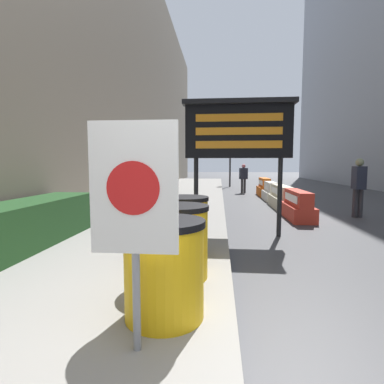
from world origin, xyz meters
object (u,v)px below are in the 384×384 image
Objects in this scene: barrel_drum_middle at (178,241)px; jersey_barrier_red_striped at (298,207)px; barrel_drum_foreground at (164,269)px; pedestrian_worker at (243,176)px; barrel_drum_back at (184,225)px; jersey_barrier_cream at (281,198)px; jersey_barrier_white at (271,192)px; traffic_cone_mid at (267,187)px; jersey_barrier_orange_far at (264,188)px; traffic_cone_near at (276,196)px; warning_sign at (134,200)px; pedestrian_passerby at (359,183)px; traffic_light_near_curb at (230,147)px; message_board at (238,132)px.

jersey_barrier_red_striped is (2.77, 5.18, -0.26)m from barrel_drum_middle.
barrel_drum_foreground is 6.77m from jersey_barrier_red_striped.
pedestrian_worker is at bearing 82.57° from barrel_drum_foreground.
barrel_drum_back is 0.42× the size of jersey_barrier_cream.
traffic_cone_mid is at bearing 84.60° from jersey_barrier_white.
jersey_barrier_orange_far reaches higher than jersey_barrier_cream.
jersey_barrier_red_striped is 3.78m from traffic_cone_near.
traffic_cone_near is 0.36× the size of pedestrian_worker.
warning_sign is (-0.12, -0.53, 0.70)m from barrel_drum_foreground.
pedestrian_passerby reaches higher than barrel_drum_middle.
barrel_drum_foreground is 1.00× the size of barrel_drum_middle.
jersey_barrier_orange_far is at bearing 77.66° from warning_sign.
traffic_light_near_curb reaches higher than barrel_drum_foreground.
traffic_light_near_curb reaches higher than traffic_cone_near.
traffic_light_near_curb is at bearing 98.59° from jersey_barrier_cream.
barrel_drum_middle reaches higher than traffic_cone_near.
jersey_barrier_orange_far is at bearing 90.00° from jersey_barrier_cream.
jersey_barrier_red_striped reaches higher than jersey_barrier_cream.
warning_sign is at bearing -94.09° from traffic_light_near_curb.
pedestrian_passerby reaches higher than traffic_cone_near.
barrel_drum_foreground reaches higher than jersey_barrier_white.
jersey_barrier_white is (2.77, 10.76, -0.27)m from barrel_drum_foreground.
barrel_drum_back reaches higher than traffic_cone_near.
warning_sign is 1.02× the size of jersey_barrier_orange_far.
warning_sign is at bearing -102.34° from jersey_barrier_orange_far.
message_board is 5.09× the size of traffic_cone_near.
barrel_drum_back is 0.31× the size of message_board.
jersey_barrier_white is (2.89, 11.29, -0.96)m from warning_sign.
message_board is at bearing -130.45° from jersey_barrier_red_striped.
traffic_light_near_curb is (1.25, 17.55, 2.13)m from barrel_drum_middle.
jersey_barrier_white is at bearing 75.66° from warning_sign.
pedestrian_passerby reaches higher than jersey_barrier_cream.
warning_sign is 14.70m from pedestrian_worker.
barrel_drum_foreground and barrel_drum_middle have the same top height.
barrel_drum_foreground is 0.99m from barrel_drum_middle.
pedestrian_worker is 7.93m from pedestrian_passerby.
pedestrian_passerby is (1.58, -7.04, 0.66)m from traffic_cone_mid.
traffic_cone_near is 4.26m from pedestrian_worker.
traffic_cone_mid is (3.04, 13.66, -0.24)m from barrel_drum_foreground.
traffic_light_near_curb is (1.25, 18.54, 2.13)m from barrel_drum_foreground.
pedestrian_passerby is (1.77, -3.33, 0.76)m from traffic_cone_near.
barrel_drum_foreground is at bearing 77.58° from warning_sign.
traffic_light_near_curb reaches higher than jersey_barrier_white.
traffic_light_near_curb is at bearing 85.92° from barrel_drum_middle.
jersey_barrier_orange_far is (2.81, 10.68, -0.23)m from barrel_drum_back.
jersey_barrier_orange_far is at bearing -75.48° from traffic_light_near_curb.
barrel_drum_foreground is 12.96m from jersey_barrier_orange_far.
jersey_barrier_white is (0.00, 2.30, -0.00)m from jersey_barrier_cream.
traffic_light_near_curb is at bearing 104.52° from jersey_barrier_orange_far.
barrel_drum_foreground is 0.31× the size of message_board.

